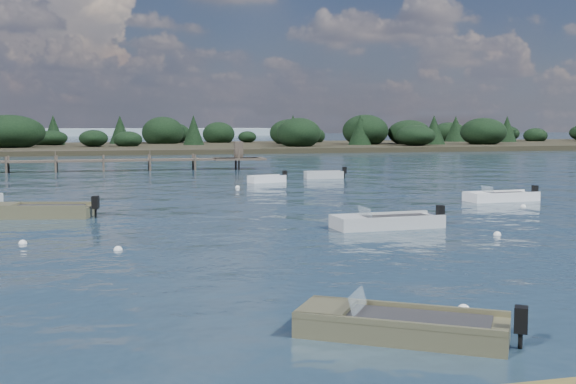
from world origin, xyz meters
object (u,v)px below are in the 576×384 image
object	(u,v)px
dinghy_near_olive	(401,330)
dinghy_mid_grey	(41,213)
tender_far_white	(267,180)
tender_far_grey_b	(324,176)
dinghy_mid_white_a	(387,224)
dinghy_mid_white_b	(501,198)

from	to	relation	value
dinghy_near_olive	dinghy_mid_grey	bearing A→B (deg)	112.04
tender_far_white	dinghy_near_olive	xyz separation A→B (m)	(-5.94, -39.73, -0.00)
tender_far_white	dinghy_near_olive	size ratio (longest dim) A/B	0.70
tender_far_white	tender_far_grey_b	world-z (taller)	tender_far_grey_b
dinghy_near_olive	tender_far_grey_b	xyz separation A→B (m)	(11.36, 42.52, 0.02)
tender_far_white	dinghy_mid_white_a	size ratio (longest dim) A/B	0.62
dinghy_mid_grey	tender_far_grey_b	bearing A→B (deg)	44.04
tender_far_white	tender_far_grey_b	bearing A→B (deg)	27.22
tender_far_white	dinghy_mid_white_b	bearing A→B (deg)	-56.96
tender_far_grey_b	dinghy_mid_grey	bearing A→B (deg)	-135.96
dinghy_mid_grey	dinghy_near_olive	xyz separation A→B (m)	(9.17, -22.66, -0.03)
dinghy_mid_white_b	dinghy_mid_grey	bearing A→B (deg)	-177.86
tender_far_grey_b	dinghy_mid_white_b	world-z (taller)	tender_far_grey_b
tender_far_grey_b	dinghy_mid_white_b	distance (m)	19.57
dinghy_mid_grey	dinghy_mid_white_b	xyz separation A→B (m)	(25.59, 0.96, -0.03)
dinghy_mid_grey	dinghy_mid_white_b	size ratio (longest dim) A/B	1.14
dinghy_mid_grey	dinghy_mid_white_a	bearing A→B (deg)	-26.48
dinghy_mid_grey	dinghy_near_olive	bearing A→B (deg)	-67.96
dinghy_near_olive	tender_far_grey_b	bearing A→B (deg)	75.04
tender_far_white	dinghy_near_olive	world-z (taller)	dinghy_near_olive
dinghy_mid_white_a	dinghy_mid_grey	distance (m)	16.75
dinghy_mid_grey	dinghy_mid_white_b	bearing A→B (deg)	2.14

